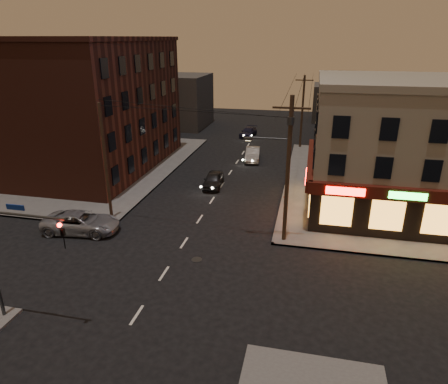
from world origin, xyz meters
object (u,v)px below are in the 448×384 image
(sedan_near, at_px, (213,180))
(sedan_mid, at_px, (253,154))
(suv_cross, at_px, (81,222))
(sedan_far, at_px, (248,132))
(fire_hydrant, at_px, (286,197))

(sedan_near, relative_size, sedan_mid, 0.91)
(suv_cross, distance_m, sedan_mid, 23.06)
(sedan_near, distance_m, sedan_mid, 9.86)
(sedan_near, xyz_separation_m, sedan_far, (-0.09, 21.41, -0.07))
(sedan_mid, distance_m, sedan_far, 12.09)
(sedan_mid, bearing_deg, fire_hydrant, -74.74)
(sedan_near, bearing_deg, sedan_mid, 71.90)
(sedan_near, relative_size, fire_hydrant, 4.86)
(suv_cross, height_order, sedan_near, suv_cross)
(sedan_far, xyz_separation_m, fire_hydrant, (7.20, -24.21, -0.02))
(fire_hydrant, bearing_deg, sedan_mid, 111.04)
(sedan_mid, height_order, sedan_far, sedan_mid)
(sedan_mid, bearing_deg, sedan_near, -109.62)
(suv_cross, bearing_deg, fire_hydrant, -65.10)
(sedan_far, bearing_deg, sedan_near, -83.00)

